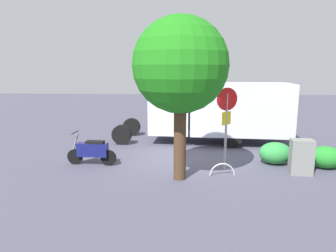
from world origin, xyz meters
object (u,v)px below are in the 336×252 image
box_truck_near (218,109)px  utility_cabinet (301,157)px  bike_rack_hoop (222,176)px  stop_sign (226,116)px  street_tree (180,66)px  motorcycle (92,151)px

box_truck_near → utility_cabinet: 4.96m
utility_cabinet → bike_rack_hoop: size_ratio=1.37×
stop_sign → street_tree: street_tree is taller
box_truck_near → utility_cabinet: size_ratio=7.01×
street_tree → bike_rack_hoop: (-1.38, -0.34, -3.50)m
stop_sign → utility_cabinet: bearing=172.9°
stop_sign → utility_cabinet: stop_sign is taller
box_truck_near → street_tree: (1.71, 4.95, 1.94)m
street_tree → box_truck_near: bearing=-109.1°
utility_cabinet → bike_rack_hoop: bearing=6.5°
utility_cabinet → bike_rack_hoop: utility_cabinet is taller
box_truck_near → motorcycle: (4.88, 3.70, -1.04)m
bike_rack_hoop → utility_cabinet: bearing=-173.5°
stop_sign → motorcycle: bearing=-3.7°
box_truck_near → bike_rack_hoop: (0.33, 4.60, -1.56)m
motorcycle → utility_cabinet: size_ratio=1.56×
box_truck_near → motorcycle: box_truck_near is taller
box_truck_near → street_tree: bearing=74.7°
stop_sign → street_tree: 2.43m
stop_sign → bike_rack_hoop: bearing=75.6°
motorcycle → street_tree: (-3.17, 1.25, 2.98)m
box_truck_near → stop_sign: (0.18, 4.01, 0.31)m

